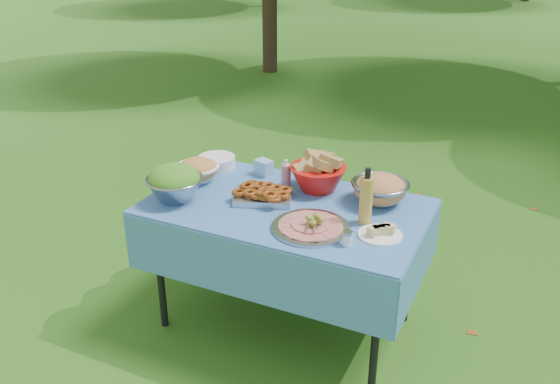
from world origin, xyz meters
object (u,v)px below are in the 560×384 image
at_px(picnic_table, 286,266).
at_px(plate_stack, 217,162).
at_px(bread_bowl, 318,172).
at_px(charcuterie_platter, 311,221).
at_px(pasta_bowl_steel, 380,189).
at_px(salad_bowl, 174,183).
at_px(oil_bottle, 366,196).

relative_size(picnic_table, plate_stack, 6.44).
relative_size(bread_bowl, charcuterie_platter, 0.81).
relative_size(picnic_table, pasta_bowl_steel, 4.83).
relative_size(salad_bowl, plate_stack, 1.35).
relative_size(picnic_table, oil_bottle, 4.96).
bearing_deg(pasta_bowl_steel, bread_bowl, 177.44).
xyz_separation_m(picnic_table, plate_stack, (-0.61, 0.31, 0.41)).
bearing_deg(salad_bowl, oil_bottle, 10.05).
distance_m(pasta_bowl_steel, charcuterie_platter, 0.48).
xyz_separation_m(pasta_bowl_steel, charcuterie_platter, (-0.22, -0.43, -0.04)).
distance_m(plate_stack, bread_bowl, 0.69).
height_order(salad_bowl, charcuterie_platter, salad_bowl).
relative_size(pasta_bowl_steel, charcuterie_platter, 0.78).
relative_size(bread_bowl, pasta_bowl_steel, 1.04).
bearing_deg(pasta_bowl_steel, salad_bowl, -156.45).
bearing_deg(oil_bottle, salad_bowl, -169.95).
bearing_deg(salad_bowl, bread_bowl, 35.18).
relative_size(pasta_bowl_steel, oil_bottle, 1.03).
distance_m(bread_bowl, pasta_bowl_steel, 0.36).
height_order(plate_stack, bread_bowl, bread_bowl).
xyz_separation_m(bread_bowl, charcuterie_platter, (0.14, -0.45, -0.06)).
height_order(picnic_table, plate_stack, plate_stack).
xyz_separation_m(bread_bowl, oil_bottle, (0.36, -0.28, 0.04)).
xyz_separation_m(picnic_table, oil_bottle, (0.44, -0.01, 0.53)).
bearing_deg(salad_bowl, pasta_bowl_steel, 23.55).
distance_m(salad_bowl, oil_bottle, 1.02).
bearing_deg(pasta_bowl_steel, picnic_table, -150.51).
xyz_separation_m(plate_stack, bread_bowl, (0.68, -0.04, 0.07)).
distance_m(salad_bowl, charcuterie_platter, 0.79).
relative_size(salad_bowl, pasta_bowl_steel, 1.01).
bearing_deg(bread_bowl, plate_stack, 176.31).
height_order(picnic_table, bread_bowl, bread_bowl).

